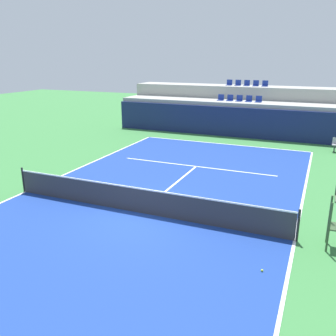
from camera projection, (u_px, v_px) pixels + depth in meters
ground_plane at (140, 213)px, 13.42m from camera, size 80.00×80.00×0.00m
court_surface at (140, 213)px, 13.42m from camera, size 11.00×24.00×0.01m
baseline_far at (224, 144)px, 23.92m from camera, size 11.00×0.10×0.00m
sideline_left at (26, 192)px, 15.47m from camera, size 0.10×24.00×0.00m
sideline_right at (295, 241)px, 11.37m from camera, size 0.10×24.00×0.00m
service_line_far at (196, 166)px, 19.04m from camera, size 8.26×0.10×0.00m
centre_service_line at (173, 185)px, 16.23m from camera, size 0.10×6.40×0.00m
back_wall at (234, 122)px, 25.86m from camera, size 18.10×0.30×2.10m
stands_tier_lower at (238, 117)px, 27.01m from camera, size 18.10×2.40×2.37m
stands_tier_upper at (245, 107)px, 28.98m from camera, size 18.10×2.40×3.31m
seating_row_lower at (239, 99)px, 26.71m from camera, size 3.24×0.44×0.44m
seating_row_upper at (247, 84)px, 28.54m from camera, size 3.24×0.44×0.44m
tennis_net at (139, 200)px, 13.28m from camera, size 11.08×0.08×1.07m
tennis_ball_1 at (262, 270)px, 9.74m from camera, size 0.07×0.07×0.07m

